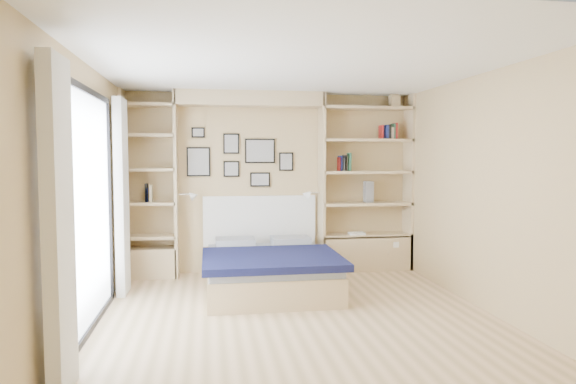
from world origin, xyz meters
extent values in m
plane|color=beige|center=(0.00, 0.00, 0.00)|extent=(4.50, 4.50, 0.00)
plane|color=tan|center=(0.00, 2.25, 1.25)|extent=(4.00, 0.00, 4.00)
plane|color=tan|center=(0.00, -2.25, 1.25)|extent=(4.00, 0.00, 4.00)
plane|color=tan|center=(-2.00, 0.00, 1.25)|extent=(0.00, 4.50, 4.50)
plane|color=tan|center=(2.00, 0.00, 1.25)|extent=(0.00, 4.50, 4.50)
plane|color=white|center=(0.00, 0.00, 2.50)|extent=(4.50, 4.50, 0.00)
cube|color=tan|center=(-1.30, 2.08, 1.25)|extent=(0.04, 0.35, 2.50)
cube|color=tan|center=(0.70, 2.08, 1.25)|extent=(0.04, 0.35, 2.50)
cube|color=tan|center=(-0.30, 2.08, 2.40)|extent=(2.00, 0.35, 0.20)
cube|color=tan|center=(1.98, 2.08, 1.25)|extent=(0.04, 0.35, 2.50)
cube|color=tan|center=(-1.98, 2.08, 1.25)|extent=(0.04, 0.35, 2.50)
cube|color=tan|center=(1.35, 2.08, 0.25)|extent=(1.30, 0.35, 0.50)
cube|color=tan|center=(-1.65, 2.08, 0.20)|extent=(0.70, 0.35, 0.40)
cube|color=black|center=(-1.97, 0.00, 2.23)|extent=(0.04, 2.08, 0.06)
cube|color=black|center=(-1.97, 0.00, 0.03)|extent=(0.04, 2.08, 0.06)
cube|color=black|center=(-1.97, -1.02, 1.10)|extent=(0.04, 0.06, 2.20)
cube|color=black|center=(-1.97, 1.02, 1.10)|extent=(0.04, 0.06, 2.20)
cube|color=silver|center=(-1.98, 0.00, 1.12)|extent=(0.01, 2.00, 2.20)
cube|color=white|center=(-1.88, -1.30, 1.15)|extent=(0.10, 0.45, 2.30)
cube|color=white|center=(-1.88, 1.30, 1.15)|extent=(0.10, 0.45, 2.30)
cube|color=tan|center=(1.35, 2.08, 0.50)|extent=(1.30, 0.35, 0.04)
cube|color=tan|center=(1.35, 2.08, 0.95)|extent=(1.30, 0.35, 0.04)
cube|color=tan|center=(1.35, 2.08, 1.40)|extent=(1.30, 0.35, 0.04)
cube|color=tan|center=(1.35, 2.08, 1.85)|extent=(1.30, 0.35, 0.04)
cube|color=tan|center=(1.35, 2.08, 2.30)|extent=(1.30, 0.35, 0.04)
cube|color=tan|center=(-1.65, 2.08, 0.55)|extent=(0.70, 0.35, 0.04)
cube|color=tan|center=(-1.65, 2.08, 1.00)|extent=(0.70, 0.35, 0.04)
cube|color=tan|center=(-1.65, 2.08, 1.45)|extent=(0.70, 0.35, 0.04)
cube|color=tan|center=(-1.65, 2.08, 1.90)|extent=(0.70, 0.35, 0.04)
cube|color=tan|center=(-1.65, 2.08, 2.30)|extent=(0.70, 0.35, 0.04)
cube|color=tan|center=(-0.16, 1.17, 0.16)|extent=(1.48, 1.85, 0.32)
cube|color=#999EA7|center=(-0.16, 1.17, 0.37)|extent=(1.44, 1.81, 0.10)
cube|color=#10143A|center=(-0.16, 0.86, 0.44)|extent=(1.58, 1.30, 0.08)
cube|color=#999EA7|center=(-0.53, 1.80, 0.48)|extent=(0.51, 0.37, 0.12)
cube|color=#999EA7|center=(0.21, 1.80, 0.48)|extent=(0.51, 0.37, 0.12)
cube|color=white|center=(-0.16, 2.22, 0.72)|extent=(1.58, 0.04, 0.70)
cube|color=black|center=(-1.00, 2.23, 1.55)|extent=(0.32, 0.02, 0.40)
cube|color=gray|center=(-1.00, 2.21, 1.55)|extent=(0.28, 0.01, 0.36)
cube|color=black|center=(-0.55, 2.23, 1.80)|extent=(0.22, 0.02, 0.28)
cube|color=gray|center=(-0.55, 2.21, 1.80)|extent=(0.18, 0.01, 0.24)
cube|color=black|center=(-0.55, 2.23, 1.45)|extent=(0.22, 0.02, 0.22)
cube|color=gray|center=(-0.55, 2.21, 1.45)|extent=(0.18, 0.01, 0.18)
cube|color=black|center=(-0.15, 2.23, 1.70)|extent=(0.42, 0.02, 0.34)
cube|color=gray|center=(-0.15, 2.21, 1.70)|extent=(0.38, 0.01, 0.30)
cube|color=black|center=(-0.15, 2.23, 1.30)|extent=(0.28, 0.02, 0.20)
cube|color=gray|center=(-0.15, 2.21, 1.30)|extent=(0.24, 0.01, 0.16)
cube|color=black|center=(0.22, 2.23, 1.55)|extent=(0.20, 0.02, 0.26)
cube|color=gray|center=(0.22, 2.21, 1.55)|extent=(0.16, 0.01, 0.22)
cube|color=black|center=(-1.00, 2.23, 1.95)|extent=(0.18, 0.02, 0.14)
cube|color=gray|center=(-1.00, 2.21, 1.95)|extent=(0.14, 0.01, 0.10)
cylinder|color=silver|center=(-1.16, 2.00, 1.12)|extent=(0.20, 0.02, 0.02)
cone|color=white|center=(-1.06, 2.00, 1.10)|extent=(0.13, 0.12, 0.15)
cylinder|color=silver|center=(0.56, 2.00, 1.12)|extent=(0.20, 0.02, 0.02)
cone|color=white|center=(0.46, 2.00, 1.10)|extent=(0.13, 0.12, 0.15)
cube|color=#A51E1E|center=(0.95, 2.07, 1.52)|extent=(0.02, 0.15, 0.19)
cube|color=navy|center=(0.96, 2.07, 1.53)|extent=(0.03, 0.15, 0.21)
cube|color=black|center=(1.03, 2.07, 1.53)|extent=(0.03, 0.15, 0.23)
cube|color=#BFB28C|center=(1.03, 2.07, 1.51)|extent=(0.04, 0.15, 0.19)
cube|color=#26593F|center=(1.09, 2.07, 1.55)|extent=(0.03, 0.15, 0.25)
cube|color=#A51E1E|center=(1.56, 2.07, 1.97)|extent=(0.02, 0.15, 0.19)
cube|color=navy|center=(1.63, 2.07, 1.97)|extent=(0.03, 0.15, 0.20)
cube|color=black|center=(1.67, 2.07, 1.97)|extent=(0.03, 0.15, 0.20)
cube|color=tan|center=(1.71, 2.07, 1.95)|extent=(0.04, 0.15, 0.16)
cube|color=#26593F|center=(1.74, 2.07, 1.98)|extent=(0.03, 0.15, 0.22)
cube|color=#A51E1E|center=(1.76, 2.07, 1.98)|extent=(0.03, 0.15, 0.23)
cube|color=navy|center=(-1.68, 2.07, 1.11)|extent=(0.02, 0.15, 0.19)
cube|color=black|center=(-1.68, 2.07, 1.14)|extent=(0.03, 0.15, 0.24)
cube|color=#BFB28C|center=(-1.63, 2.07, 1.13)|extent=(0.03, 0.15, 0.23)
cube|color=tan|center=(1.75, 2.07, 2.40)|extent=(0.13, 0.13, 0.15)
cone|color=tan|center=(1.75, 2.07, 2.51)|extent=(0.20, 0.20, 0.08)
cube|color=slate|center=(1.38, 2.07, 1.12)|extent=(0.12, 0.12, 0.30)
cube|color=white|center=(1.20, 2.02, 0.54)|extent=(0.22, 0.16, 0.03)
cylinder|color=tan|center=(-3.00, 1.30, 0.26)|extent=(0.14, 0.27, 0.56)
cube|color=#2A4EA2|center=(-3.17, 1.39, 0.43)|extent=(0.43, 0.32, 0.45)
camera|label=1|loc=(-0.88, -4.94, 1.63)|focal=32.00mm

